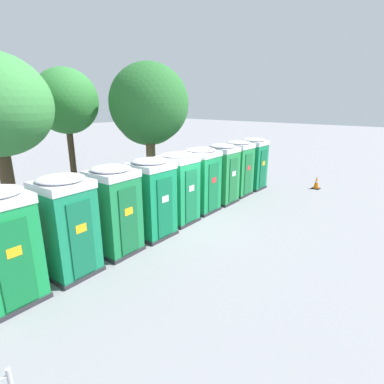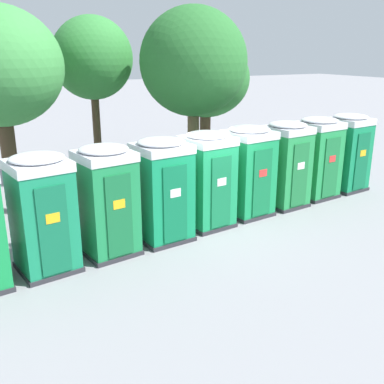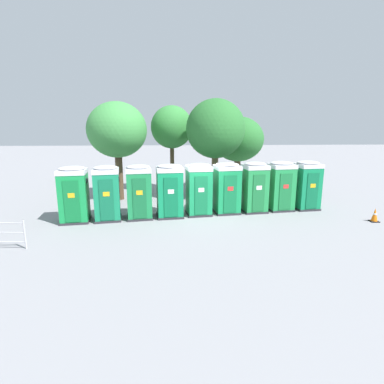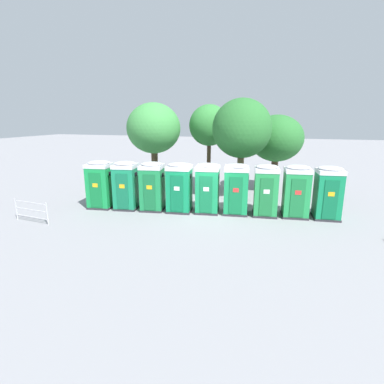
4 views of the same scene
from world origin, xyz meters
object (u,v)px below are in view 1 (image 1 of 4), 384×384
Objects in this scene: portapotty_0 at (2,247)px; portapotty_8 at (253,163)px; street_tree_1 at (149,118)px; street_tree_2 at (149,104)px; portapotty_4 at (178,187)px; portapotty_1 at (67,225)px; portapotty_5 at (201,180)px; portapotty_3 at (152,197)px; portapotty_7 at (237,168)px; portapotty_2 at (114,209)px; street_tree_3 at (66,102)px; traffic_cone at (316,183)px; portapotty_6 at (222,173)px.

portapotty_8 is (11.44, 1.51, 0.00)m from portapotty_0.
street_tree_2 is at bearing -126.45° from street_tree_1.
portapotty_4 and portapotty_8 have the same top height.
portapotty_8 is (10.01, 1.33, -0.00)m from portapotty_1.
street_tree_2 reaches higher than portapotty_5.
street_tree_1 is (3.10, 5.63, 2.15)m from portapotty_4.
portapotty_3 and portapotty_5 have the same top height.
street_tree_1 reaches higher than portapotty_7.
portapotty_3 is 1.00× the size of portapotty_4.
portapotty_2 is 0.45× the size of street_tree_3.
portapotty_8 is (8.58, 1.13, -0.00)m from portapotty_2.
traffic_cone is (6.70, -4.80, -3.81)m from street_tree_2.
portapotty_6 is at bearing 8.39° from portapotty_3.
street_tree_1 reaches higher than portapotty_2.
portapotty_3 is 3.97× the size of traffic_cone.
portapotty_7 is 1.00× the size of portapotty_8.
traffic_cone is at bearing -6.83° from portapotty_2.
portapotty_8 is 3.97× the size of traffic_cone.
portapotty_0 is at bearing -172.30° from portapotty_6.
portapotty_8 is (1.44, 0.12, 0.00)m from portapotty_7.
portapotty_6 is 5.54m from traffic_cone.
portapotty_6 is at bearing -51.36° from street_tree_3.
portapotty_3 is at bearing -128.04° from street_tree_2.
portapotty_1 is 1.00× the size of portapotty_2.
portapotty_6 reaches higher than traffic_cone.
portapotty_0 and portapotty_6 have the same top height.
portapotty_3 is 1.00× the size of portapotty_8.
portapotty_3 is at bearing 6.86° from portapotty_1.
portapotty_0 and portapotty_3 have the same top height.
portapotty_2 is 1.44m from portapotty_3.
portapotty_1 is 0.45× the size of street_tree_3.
portapotty_3 is (4.30, 0.53, 0.00)m from portapotty_0.
portapotty_4 and portapotty_7 have the same top height.
street_tree_2 reaches higher than portapotty_8.
portapotty_6 is 0.45× the size of street_tree_3.
portapotty_7 is 0.45× the size of street_tree_3.
portapotty_3 is 5.13m from street_tree_2.
portapotty_6 is 2.88m from portapotty_8.
portapotty_1 and portapotty_5 have the same top height.
portapotty_1 is 1.00× the size of portapotty_4.
portapotty_2 and portapotty_5 have the same top height.
portapotty_3 is at bearing 6.01° from portapotty_2.
street_tree_3 reaches higher than portapotty_6.
portapotty_1 and portapotty_4 have the same top height.
street_tree_3 is at bearing 135.46° from street_tree_2.
portapotty_7 is at bearing 7.89° from portapotty_0.
portapotty_2 is at bearing -171.43° from portapotty_5.
portapotty_8 is 0.44× the size of street_tree_2.
portapotty_1 and portapotty_7 have the same top height.
street_tree_2 reaches higher than portapotty_1.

